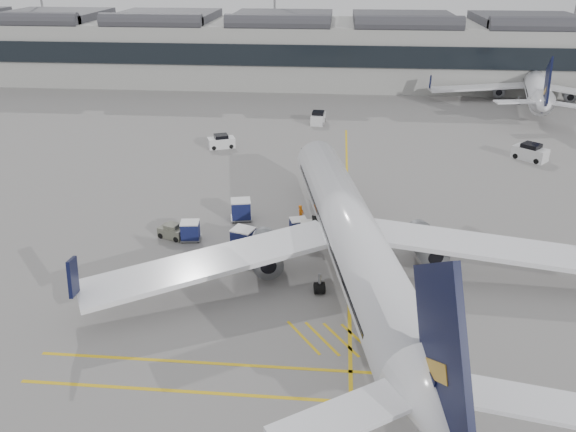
# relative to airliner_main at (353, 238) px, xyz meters

# --- Properties ---
(ground) EXTENTS (220.00, 220.00, 0.00)m
(ground) POSITION_rel_airliner_main_xyz_m (-10.13, -0.76, -3.37)
(ground) COLOR gray
(ground) RESTS_ON ground
(terminal) EXTENTS (200.00, 20.45, 12.40)m
(terminal) POSITION_rel_airliner_main_xyz_m (-10.13, 71.16, 2.77)
(terminal) COLOR #9E9E99
(terminal) RESTS_ON ground
(apron_markings) EXTENTS (0.25, 60.00, 0.01)m
(apron_markings) POSITION_rel_airliner_main_xyz_m (-0.13, 9.24, -3.37)
(apron_markings) COLOR gold
(apron_markings) RESTS_ON ground
(airliner_main) EXTENTS (38.78, 42.76, 11.48)m
(airliner_main) POSITION_rel_airliner_main_xyz_m (0.00, 0.00, 0.00)
(airliner_main) COLOR white
(airliner_main) RESTS_ON ground
(airliner_far) EXTENTS (33.06, 36.52, 9.86)m
(airliner_far) POSITION_rel_airliner_main_xyz_m (30.55, 57.65, -0.48)
(airliner_far) COLOR white
(airliner_far) RESTS_ON ground
(belt_loader) EXTENTS (5.23, 2.15, 2.10)m
(belt_loader) POSITION_rel_airliner_main_xyz_m (-2.62, 5.90, -2.76)
(belt_loader) COLOR beige
(belt_loader) RESTS_ON ground
(baggage_cart_a) EXTENTS (1.82, 1.65, 1.60)m
(baggage_cart_a) POSITION_rel_airliner_main_xyz_m (-4.48, 6.57, -2.52)
(baggage_cart_a) COLOR gray
(baggage_cart_a) RESTS_ON ground
(baggage_cart_b) EXTENTS (1.81, 1.55, 1.74)m
(baggage_cart_b) POSITION_rel_airliner_main_xyz_m (-13.65, 4.89, -2.44)
(baggage_cart_b) COLOR gray
(baggage_cart_b) RESTS_ON ground
(baggage_cart_c) EXTENTS (2.25, 2.05, 1.94)m
(baggage_cart_c) POSITION_rel_airliner_main_xyz_m (-8.84, 3.59, -2.33)
(baggage_cart_c) COLOR gray
(baggage_cart_c) RESTS_ON ground
(baggage_cart_d) EXTENTS (2.17, 1.91, 2.00)m
(baggage_cart_d) POSITION_rel_airliner_main_xyz_m (-9.98, 9.28, -2.30)
(baggage_cart_d) COLOR gray
(baggage_cart_d) RESTS_ON ground
(ramp_agent_a) EXTENTS (0.74, 0.85, 1.95)m
(ramp_agent_a) POSITION_rel_airliner_main_xyz_m (-4.41, 8.72, -2.40)
(ramp_agent_a) COLOR orange
(ramp_agent_a) RESTS_ON ground
(ramp_agent_b) EXTENTS (1.09, 0.99, 1.82)m
(ramp_agent_b) POSITION_rel_airliner_main_xyz_m (-7.54, 2.95, -2.46)
(ramp_agent_b) COLOR orange
(ramp_agent_b) RESTS_ON ground
(pushback_tug) EXTENTS (2.58, 2.05, 1.26)m
(pushback_tug) POSITION_rel_airliner_main_xyz_m (-15.35, 5.28, -2.81)
(pushback_tug) COLOR #5B5C4E
(pushback_tug) RESTS_ON ground
(safety_cone_nose) EXTENTS (0.35, 0.35, 0.49)m
(safety_cone_nose) POSITION_rel_airliner_main_xyz_m (-1.32, 22.17, -3.13)
(safety_cone_nose) COLOR #F24C0A
(safety_cone_nose) RESTS_ON ground
(safety_cone_engine) EXTENTS (0.32, 0.32, 0.45)m
(safety_cone_engine) POSITION_rel_airliner_main_xyz_m (2.48, 7.95, -3.15)
(safety_cone_engine) COLOR #F24C0A
(safety_cone_engine) RESTS_ON ground
(service_van_left) EXTENTS (3.68, 2.75, 1.70)m
(service_van_left) POSITION_rel_airliner_main_xyz_m (-15.96, 30.14, -2.61)
(service_van_left) COLOR silver
(service_van_left) RESTS_ON ground
(service_van_mid) EXTENTS (2.07, 3.63, 1.79)m
(service_van_mid) POSITION_rel_airliner_main_xyz_m (-4.18, 42.31, -2.57)
(service_van_mid) COLOR silver
(service_van_mid) RESTS_ON ground
(service_van_right) EXTENTS (4.16, 4.02, 1.98)m
(service_van_right) POSITION_rel_airliner_main_xyz_m (21.64, 28.88, -2.49)
(service_van_right) COLOR silver
(service_van_right) RESTS_ON ground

